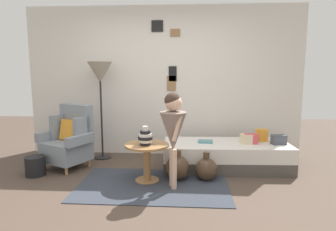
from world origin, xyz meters
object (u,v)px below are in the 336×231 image
at_px(floor_lamp, 100,75).
at_px(magazine_basket, 35,166).
at_px(side_table, 147,154).
at_px(demijohn_far, 206,169).
at_px(armchair, 70,139).
at_px(daybed, 226,155).
at_px(vase_striped, 145,137).
at_px(demijohn_near, 178,167).
at_px(book_on_daybed, 205,142).
at_px(person_child, 173,127).

distance_m(floor_lamp, magazine_basket, 1.72).
xyz_separation_m(side_table, demijohn_far, (0.81, 0.10, -0.22)).
height_order(armchair, magazine_basket, armchair).
distance_m(armchair, floor_lamp, 1.16).
xyz_separation_m(daybed, side_table, (-1.14, -0.63, 0.18)).
xyz_separation_m(armchair, demijohn_far, (2.09, -0.43, -0.28)).
bearing_deg(daybed, side_table, -151.20).
distance_m(side_table, vase_striped, 0.25).
xyz_separation_m(demijohn_near, demijohn_far, (0.39, 0.01, -0.01)).
xyz_separation_m(daybed, book_on_daybed, (-0.32, -0.01, 0.22)).
distance_m(side_table, magazine_basket, 1.66).
height_order(armchair, demijohn_far, armchair).
bearing_deg(person_child, side_table, 149.65).
bearing_deg(vase_striped, demijohn_near, 17.58).
bearing_deg(demijohn_far, side_table, -173.27).
bearing_deg(magazine_basket, demijohn_far, -0.36).
bearing_deg(side_table, floor_lamp, 131.99).
bearing_deg(book_on_daybed, person_child, -118.76).
relative_size(armchair, daybed, 0.50).
relative_size(floor_lamp, person_child, 1.33).
distance_m(person_child, demijohn_far, 0.84).
bearing_deg(person_child, daybed, 47.24).
xyz_separation_m(side_table, vase_striped, (-0.01, -0.05, 0.25)).
xyz_separation_m(daybed, demijohn_near, (-0.73, -0.54, -0.03)).
bearing_deg(book_on_daybed, side_table, -142.92).
distance_m(demijohn_near, magazine_basket, 2.05).
xyz_separation_m(vase_striped, magazine_basket, (-1.62, 0.16, -0.48)).
bearing_deg(magazine_basket, demijohn_near, -0.64).
distance_m(floor_lamp, demijohn_far, 2.32).
relative_size(side_table, floor_lamp, 0.36).
bearing_deg(demijohn_far, magazine_basket, 179.64).
relative_size(vase_striped, person_child, 0.21).
distance_m(book_on_daybed, demijohn_near, 0.71).
bearing_deg(person_child, magazine_basket, 170.81).
relative_size(demijohn_near, demijohn_far, 1.06).
distance_m(daybed, side_table, 1.31).
distance_m(person_child, demijohn_near, 0.70).
distance_m(armchair, side_table, 1.39).
relative_size(armchair, person_child, 0.79).
bearing_deg(floor_lamp, magazine_basket, -128.61).
bearing_deg(side_table, vase_striped, -106.32).
bearing_deg(demijohn_near, daybed, 36.53).
relative_size(daybed, demijohn_far, 4.91).
bearing_deg(magazine_basket, daybed, 10.54).
height_order(daybed, magazine_basket, daybed).
height_order(floor_lamp, book_on_daybed, floor_lamp).
distance_m(armchair, book_on_daybed, 2.11).
xyz_separation_m(armchair, person_child, (1.65, -0.74, 0.36)).
bearing_deg(side_table, daybed, 28.80).
bearing_deg(demijohn_far, book_on_daybed, 88.41).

